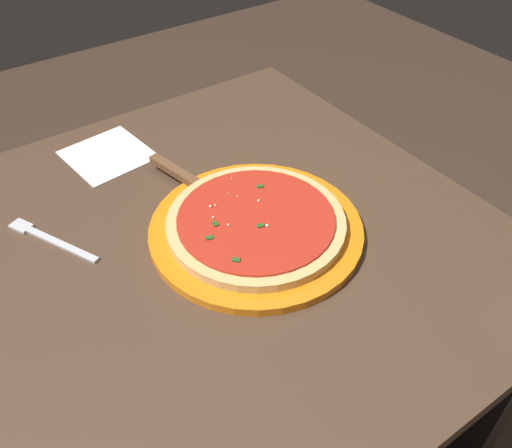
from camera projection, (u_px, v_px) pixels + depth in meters
name	position (u px, v px, depth m)	size (l,w,h in m)	color
ground_plane	(237.00, 442.00, 1.41)	(5.00, 5.00, 0.00)	#38281E
restaurant_table	(229.00, 288.00, 1.01)	(0.91, 0.85, 0.74)	black
serving_plate	(256.00, 230.00, 0.91)	(0.36, 0.36, 0.02)	orange
pizza	(256.00, 222.00, 0.90)	(0.30, 0.30, 0.02)	#DBB26B
pizza_server	(188.00, 182.00, 0.98)	(0.22, 0.09, 0.01)	silver
napkin_folded_right	(108.00, 155.00, 1.08)	(0.15, 0.15, 0.00)	white
fork	(48.00, 239.00, 0.90)	(0.18, 0.10, 0.00)	silver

